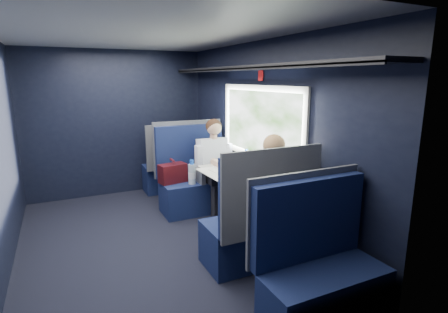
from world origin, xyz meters
name	(u,v)px	position (x,y,z in m)	size (l,w,h in m)	color
ground	(153,245)	(0.00, 0.00, -0.01)	(2.80, 4.20, 0.01)	black
room_shell	(149,116)	(0.02, 0.00, 1.48)	(3.00, 4.40, 2.40)	black
table	(234,178)	(1.03, 0.00, 0.66)	(0.62, 1.00, 0.74)	#54565E
seat_bay_near	(194,181)	(0.83, 0.87, 0.42)	(1.05, 0.62, 1.26)	#0D153C
seat_bay_far	(257,227)	(0.85, -0.87, 0.41)	(1.04, 0.62, 1.26)	#0D153C
seat_row_front	(175,167)	(0.85, 1.80, 0.41)	(1.04, 0.51, 1.16)	#0D153C
seat_row_back	(319,272)	(0.85, -1.80, 0.41)	(1.04, 0.51, 1.16)	#0D153C
man	(215,161)	(1.10, 0.70, 0.72)	(0.53, 0.56, 1.32)	black
woman	(270,189)	(1.10, -0.71, 0.73)	(0.53, 0.56, 1.32)	black
papers	(228,173)	(0.94, -0.03, 0.74)	(0.53, 0.77, 0.01)	white
laptop	(258,165)	(1.36, -0.03, 0.81)	(0.32, 0.37, 0.24)	silver
bottle_small	(246,158)	(1.33, 0.23, 0.84)	(0.06, 0.06, 0.22)	silver
cup	(232,160)	(1.23, 0.44, 0.78)	(0.07, 0.07, 0.08)	white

